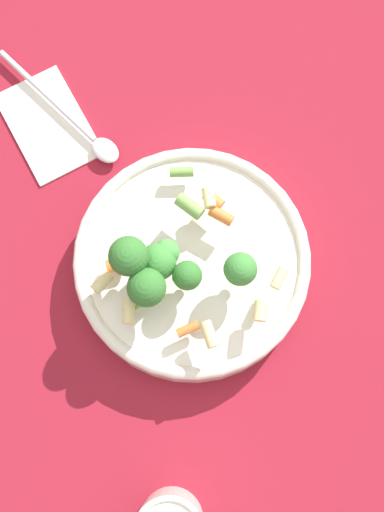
% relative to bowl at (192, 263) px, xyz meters
% --- Properties ---
extents(ground_plane, '(3.00, 3.00, 0.00)m').
position_rel_bowl_xyz_m(ground_plane, '(0.00, 0.00, -0.03)').
color(ground_plane, maroon).
extents(bowl, '(0.25, 0.25, 0.05)m').
position_rel_bowl_xyz_m(bowl, '(0.00, 0.00, 0.00)').
color(bowl, silver).
rests_on(bowl, ground_plane).
extents(pasta_salad, '(0.20, 0.20, 0.08)m').
position_rel_bowl_xyz_m(pasta_salad, '(-0.03, -0.02, 0.06)').
color(pasta_salad, '#8CB766').
rests_on(pasta_salad, bowl).
extents(napkin, '(0.13, 0.15, 0.01)m').
position_rel_bowl_xyz_m(napkin, '(-0.16, 0.18, -0.02)').
color(napkin, white).
rests_on(napkin, ground_plane).
extents(spoon, '(0.15, 0.16, 0.01)m').
position_rel_bowl_xyz_m(spoon, '(-0.12, 0.17, -0.01)').
color(spoon, silver).
rests_on(spoon, napkin).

